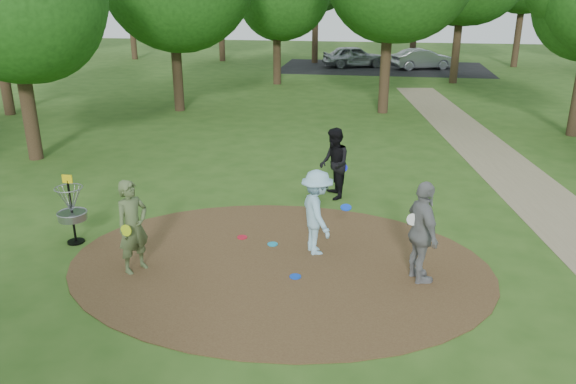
# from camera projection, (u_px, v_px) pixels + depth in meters

# --- Properties ---
(ground) EXTENTS (100.00, 100.00, 0.00)m
(ground) POSITION_uv_depth(u_px,v_px,m) (278.00, 264.00, 11.17)
(ground) COLOR #2D5119
(ground) RESTS_ON ground
(dirt_clearing) EXTENTS (8.40, 8.40, 0.02)m
(dirt_clearing) POSITION_uv_depth(u_px,v_px,m) (278.00, 264.00, 11.17)
(dirt_clearing) COLOR #47301C
(dirt_clearing) RESTS_ON ground
(parking_lot) EXTENTS (14.00, 8.00, 0.01)m
(parking_lot) POSITION_uv_depth(u_px,v_px,m) (383.00, 68.00, 38.70)
(parking_lot) COLOR black
(parking_lot) RESTS_ON ground
(player_observer_with_disc) EXTENTS (0.72, 0.80, 1.85)m
(player_observer_with_disc) POSITION_uv_depth(u_px,v_px,m) (133.00, 227.00, 10.62)
(player_observer_with_disc) COLOR #506238
(player_observer_with_disc) RESTS_ON ground
(player_throwing_with_disc) EXTENTS (1.25, 1.33, 1.78)m
(player_throwing_with_disc) POSITION_uv_depth(u_px,v_px,m) (317.00, 213.00, 11.36)
(player_throwing_with_disc) COLOR #99CCE4
(player_throwing_with_disc) RESTS_ON ground
(player_walking_with_disc) EXTENTS (0.93, 1.06, 1.85)m
(player_walking_with_disc) POSITION_uv_depth(u_px,v_px,m) (334.00, 164.00, 14.42)
(player_walking_with_disc) COLOR black
(player_walking_with_disc) RESTS_ON ground
(player_waiting_with_disc) EXTENTS (0.85, 1.24, 1.96)m
(player_waiting_with_disc) POSITION_uv_depth(u_px,v_px,m) (422.00, 233.00, 10.22)
(player_waiting_with_disc) COLOR gray
(player_waiting_with_disc) RESTS_ON ground
(disc_ground_cyan) EXTENTS (0.22, 0.22, 0.02)m
(disc_ground_cyan) POSITION_uv_depth(u_px,v_px,m) (273.00, 244.00, 11.98)
(disc_ground_cyan) COLOR #1791BB
(disc_ground_cyan) RESTS_ON dirt_clearing
(disc_ground_blue) EXTENTS (0.22, 0.22, 0.02)m
(disc_ground_blue) POSITION_uv_depth(u_px,v_px,m) (295.00, 277.00, 10.63)
(disc_ground_blue) COLOR blue
(disc_ground_blue) RESTS_ON dirt_clearing
(disc_ground_red) EXTENTS (0.22, 0.22, 0.02)m
(disc_ground_red) POSITION_uv_depth(u_px,v_px,m) (242.00, 237.00, 12.31)
(disc_ground_red) COLOR red
(disc_ground_red) RESTS_ON dirt_clearing
(car_left) EXTENTS (4.63, 3.07, 1.47)m
(car_left) POSITION_uv_depth(u_px,v_px,m) (354.00, 56.00, 38.76)
(car_left) COLOR #979B9E
(car_left) RESTS_ON ground
(car_right) EXTENTS (4.34, 2.80, 1.35)m
(car_right) POSITION_uv_depth(u_px,v_px,m) (423.00, 59.00, 37.79)
(car_right) COLOR #94969B
(car_right) RESTS_ON ground
(disc_golf_basket) EXTENTS (0.63, 0.63, 1.54)m
(disc_golf_basket) POSITION_uv_depth(u_px,v_px,m) (71.00, 205.00, 11.83)
(disc_golf_basket) COLOR black
(disc_golf_basket) RESTS_ON ground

